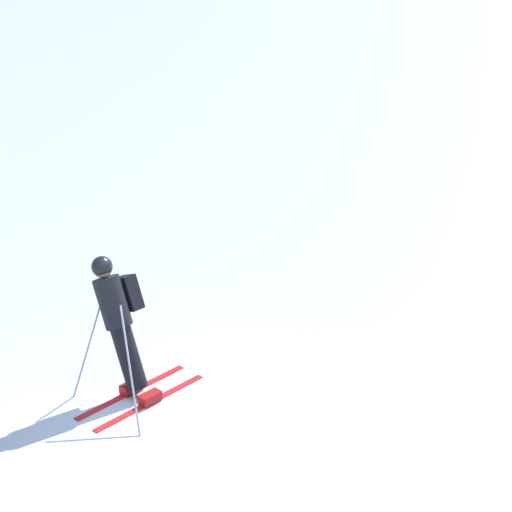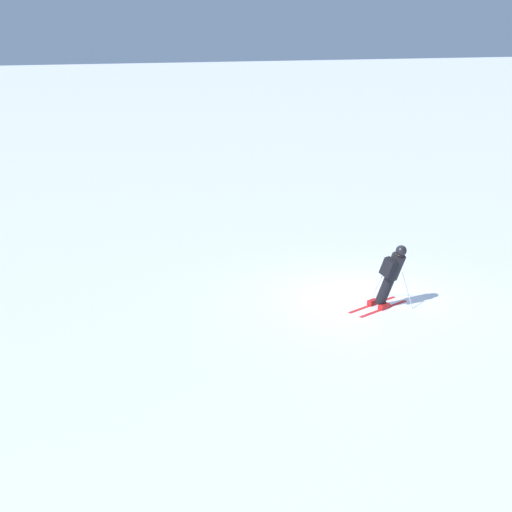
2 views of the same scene
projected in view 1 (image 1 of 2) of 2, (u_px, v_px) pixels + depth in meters
The scene contains 2 objects.
ground_plane at pixel (163, 421), 10.12m from camera, with size 300.00×300.00×0.00m, color white.
skier at pixel (119, 318), 10.47m from camera, with size 1.54×1.77×1.77m.
Camera 1 is at (7.90, -3.59, 5.67)m, focal length 60.00 mm.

